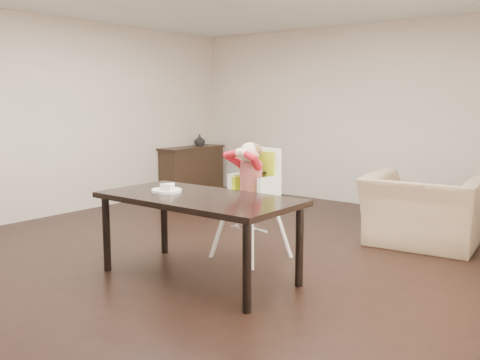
% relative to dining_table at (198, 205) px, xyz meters
% --- Properties ---
extents(ground, '(7.00, 7.00, 0.00)m').
position_rel_dining_table_xyz_m(ground, '(-0.37, 0.59, -0.67)').
color(ground, black).
rests_on(ground, ground).
extents(room_walls, '(6.02, 7.02, 2.71)m').
position_rel_dining_table_xyz_m(room_walls, '(-0.37, 0.59, 1.18)').
color(room_walls, '#C2B2A1').
rests_on(room_walls, ground).
extents(dining_table, '(1.80, 0.90, 0.75)m').
position_rel_dining_table_xyz_m(dining_table, '(0.00, 0.00, 0.00)').
color(dining_table, black).
rests_on(dining_table, ground).
extents(high_chair, '(0.54, 0.54, 1.17)m').
position_rel_dining_table_xyz_m(high_chair, '(-0.01, 0.82, 0.15)').
color(high_chair, white).
rests_on(high_chair, ground).
extents(plate, '(0.36, 0.36, 0.08)m').
position_rel_dining_table_xyz_m(plate, '(-0.35, -0.03, 0.11)').
color(plate, white).
rests_on(plate, dining_table).
extents(armchair, '(1.25, 0.88, 1.04)m').
position_rel_dining_table_xyz_m(armchair, '(1.19, 2.32, -0.15)').
color(armchair, '#9D8464').
rests_on(armchair, ground).
extents(sideboard, '(0.44, 1.26, 0.79)m').
position_rel_dining_table_xyz_m(sideboard, '(-3.15, 3.29, -0.27)').
color(sideboard, black).
rests_on(sideboard, ground).
extents(vase, '(0.21, 0.21, 0.19)m').
position_rel_dining_table_xyz_m(vase, '(-3.15, 3.50, 0.22)').
color(vase, '#99999E').
rests_on(vase, sideboard).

